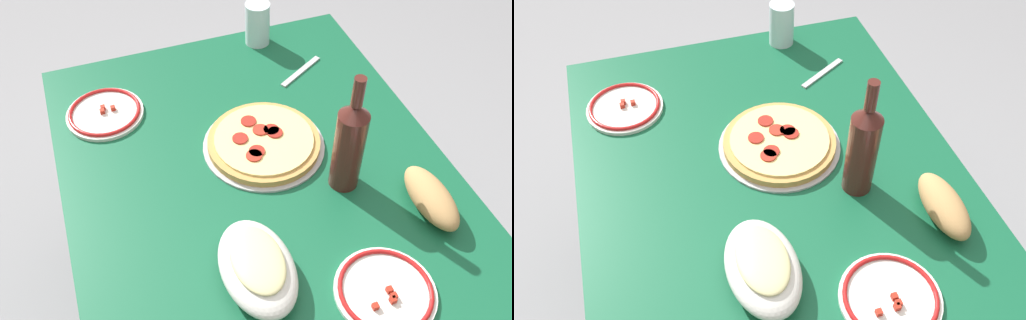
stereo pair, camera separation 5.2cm
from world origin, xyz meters
TOP-DOWN VIEW (x-y plane):
  - ground_plane at (0.00, 0.00)m, footprint 8.00×8.00m
  - dining_table at (0.00, 0.00)m, footprint 1.12×0.91m
  - pepperoni_pizza at (0.06, -0.04)m, footprint 0.31×0.31m
  - baked_pasta_dish at (-0.28, 0.10)m, footprint 0.24×0.15m
  - wine_bottle at (-0.11, -0.18)m, footprint 0.07×0.07m
  - water_glass at (0.49, -0.18)m, footprint 0.07×0.07m
  - side_plate_near at (-0.41, -0.13)m, footprint 0.21×0.21m
  - side_plate_far at (0.32, 0.31)m, footprint 0.20×0.20m
  - bread_loaf at (-0.25, -0.33)m, footprint 0.19×0.08m
  - fork_left at (0.31, -0.25)m, footprint 0.10×0.15m

SIDE VIEW (x-z plane):
  - ground_plane at x=0.00m, z-range 0.00..0.00m
  - dining_table at x=0.00m, z-range 0.23..0.93m
  - fork_left at x=0.31m, z-range 0.70..0.71m
  - side_plate_far at x=0.32m, z-range 0.70..0.72m
  - side_plate_near at x=-0.41m, z-range 0.70..0.72m
  - pepperoni_pizza at x=0.06m, z-range 0.70..0.73m
  - bread_loaf at x=-0.25m, z-range 0.70..0.77m
  - baked_pasta_dish at x=-0.28m, z-range 0.70..0.78m
  - water_glass at x=0.49m, z-range 0.70..0.83m
  - wine_bottle at x=-0.11m, z-range 0.67..0.99m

